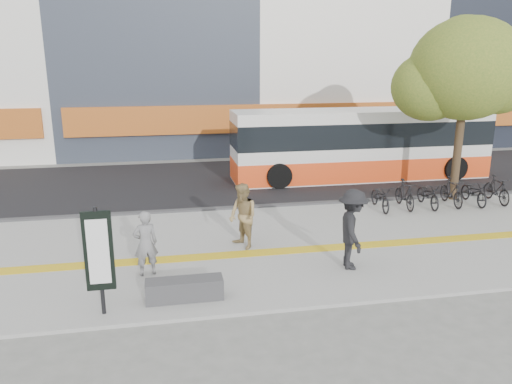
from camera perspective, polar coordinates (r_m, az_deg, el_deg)
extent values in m
plane|color=slate|center=(12.15, 4.02, -8.92)|extent=(120.00, 120.00, 0.00)
cube|color=gray|center=(13.48, 2.41, -6.21)|extent=(40.00, 7.00, 0.08)
cube|color=gold|center=(13.01, 2.91, -6.82)|extent=(40.00, 0.45, 0.01)
cube|color=black|center=(20.52, -2.33, 1.31)|extent=(40.00, 8.00, 0.06)
cube|color=#353537|center=(16.71, -0.31, -1.80)|extent=(40.00, 0.25, 0.14)
cube|color=#B4571C|center=(25.41, 0.43, 8.53)|extent=(19.00, 0.50, 1.40)
cube|color=#353537|center=(10.59, -8.23, -11.03)|extent=(1.60, 0.45, 0.45)
cylinder|color=black|center=(10.04, -17.57, -7.66)|extent=(0.08, 0.08, 2.20)
cube|color=black|center=(9.96, -17.67, -6.50)|extent=(0.55, 0.08, 1.60)
cube|color=white|center=(9.92, -17.71, -6.60)|extent=(0.40, 0.02, 1.30)
cylinder|color=#382719|center=(18.71, 22.16, 3.99)|extent=(0.28, 0.28, 3.20)
ellipsoid|color=#436220|center=(18.42, 23.09, 12.92)|extent=(3.80, 3.80, 3.42)
ellipsoid|color=#436220|center=(18.35, 19.37, 11.38)|extent=(2.60, 2.60, 2.34)
ellipsoid|color=#436220|center=(18.62, 26.00, 11.38)|extent=(2.40, 2.40, 2.16)
ellipsoid|color=#436220|center=(19.26, 22.77, 15.40)|extent=(2.20, 2.20, 1.98)
cube|color=silver|center=(21.13, 11.97, 5.42)|extent=(10.68, 2.23, 2.85)
cube|color=#EC4718|center=(21.30, 11.83, 2.95)|extent=(10.70, 2.24, 0.89)
cube|color=black|center=(21.05, 12.04, 6.73)|extent=(10.70, 2.24, 0.98)
cylinder|color=black|center=(19.13, 2.69, 1.87)|extent=(0.98, 0.31, 0.98)
cylinder|color=black|center=(21.24, 1.30, 3.23)|extent=(0.98, 0.31, 0.98)
cylinder|color=black|center=(22.06, 21.96, 2.57)|extent=(0.98, 0.31, 0.98)
cylinder|color=black|center=(23.92, 19.14, 3.75)|extent=(0.98, 0.31, 0.98)
imported|color=black|center=(16.89, 14.16, -0.56)|extent=(0.69, 1.65, 0.85)
imported|color=black|center=(17.25, 16.77, -0.26)|extent=(0.57, 1.60, 0.94)
imported|color=black|center=(17.67, 19.23, -0.26)|extent=(0.69, 1.65, 0.85)
imported|color=black|center=(18.10, 21.61, 0.02)|extent=(0.57, 1.60, 0.94)
imported|color=black|center=(18.58, 23.84, 0.01)|extent=(0.69, 1.65, 0.85)
imported|color=black|center=(19.06, 25.99, 0.27)|extent=(0.57, 1.60, 0.94)
imported|color=black|center=(11.67, -12.61, -5.80)|extent=(0.63, 0.49, 1.54)
imported|color=#977E50|center=(12.99, -1.53, -2.80)|extent=(0.95, 1.04, 1.73)
imported|color=black|center=(11.92, 11.05, -4.24)|extent=(0.93, 1.36, 1.94)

